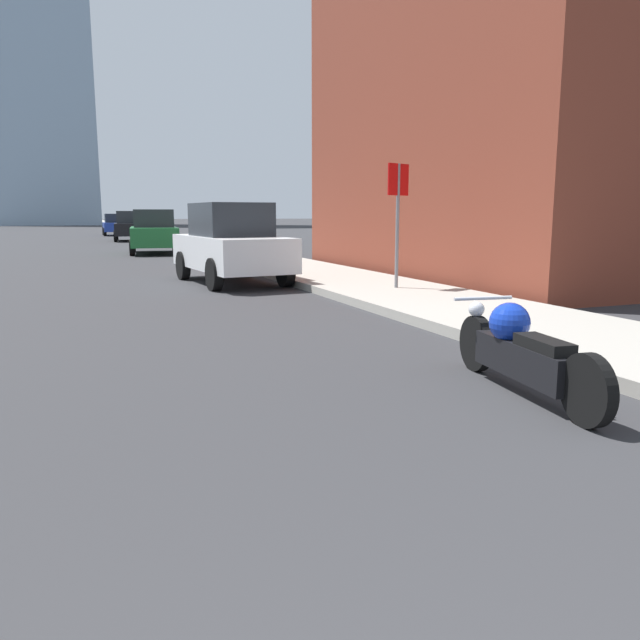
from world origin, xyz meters
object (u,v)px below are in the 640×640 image
object	(u,v)px
parked_car_white	(231,244)
parked_car_green	(154,232)
motorcycle	(520,350)
pedestrian	(259,236)
parked_car_blue	(116,225)
parked_car_black	(131,226)
stop_sign	(398,204)

from	to	relation	value
parked_car_white	parked_car_green	world-z (taller)	parked_car_white
motorcycle	parked_car_white	size ratio (longest dim) A/B	0.55
parked_car_green	pedestrian	world-z (taller)	parked_car_green
motorcycle	parked_car_white	distance (m)	9.80
parked_car_blue	pedestrian	distance (m)	31.68
parked_car_white	parked_car_black	world-z (taller)	parked_car_white
motorcycle	parked_car_green	distance (m)	21.71
stop_sign	pedestrian	xyz separation A→B (m)	(-0.89, 6.68, -0.82)
parked_car_green	stop_sign	bearing A→B (deg)	-73.62
parked_car_blue	stop_sign	size ratio (longest dim) A/B	1.70
parked_car_green	parked_car_black	world-z (taller)	parked_car_green
parked_car_blue	parked_car_green	bearing A→B (deg)	-89.31
parked_car_green	motorcycle	bearing A→B (deg)	-82.61
parked_car_white	parked_car_blue	size ratio (longest dim) A/B	1.04
pedestrian	stop_sign	bearing A→B (deg)	-82.43
parked_car_black	stop_sign	distance (m)	28.03
parked_car_green	parked_car_black	xyz separation A→B (m)	(0.18, 12.65, 0.00)
pedestrian	parked_car_black	bearing A→B (deg)	94.68
parked_car_white	parked_car_black	xyz separation A→B (m)	(-0.11, 24.57, -0.04)
parked_car_blue	parked_car_black	bearing A→B (deg)	-88.51
parked_car_black	motorcycle	bearing A→B (deg)	-84.48
motorcycle	pedestrian	size ratio (longest dim) A/B	1.46
parked_car_green	parked_car_blue	distance (m)	23.06
motorcycle	parked_car_black	distance (m)	34.36
parked_car_white	pedestrian	xyz separation A→B (m)	(1.63, 3.36, 0.05)
pedestrian	parked_car_blue	bearing A→B (deg)	93.35
parked_car_blue	pedestrian	world-z (taller)	pedestrian
parked_car_blue	pedestrian	xyz separation A→B (m)	(1.85, -31.62, 0.16)
stop_sign	parked_car_black	bearing A→B (deg)	95.37
motorcycle	stop_sign	bearing A→B (deg)	78.87
parked_car_white	parked_car_black	bearing A→B (deg)	85.26
parked_car_white	parked_car_green	size ratio (longest dim) A/B	1.01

